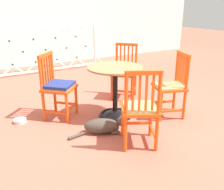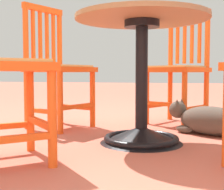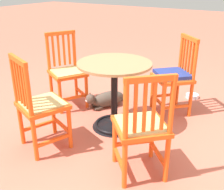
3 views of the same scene
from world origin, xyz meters
name	(u,v)px [view 1 (image 1 of 3)]	position (x,y,z in m)	size (l,w,h in m)	color
ground_plane	(128,117)	(0.00, 0.00, 0.00)	(24.00, 24.00, 0.00)	#BC604C
building_wall_backdrop	(40,10)	(0.00, 4.02, 1.40)	(10.00, 0.20, 2.80)	white
lattice_fence_panel	(34,51)	(-0.47, 3.09, 0.53)	(3.52, 0.06, 1.06)	white
cafe_table	(115,98)	(-0.12, 0.14, 0.28)	(0.76, 0.76, 0.73)	black
orange_chair_by_planter	(171,87)	(0.57, -0.23, 0.43)	(0.52, 0.52, 0.91)	#EA5619
orange_chair_tucked_in	(124,73)	(0.43, 0.73, 0.43)	(0.57, 0.57, 0.91)	#EA5619
orange_chair_facing_out	(58,87)	(-0.81, 0.53, 0.45)	(0.57, 0.57, 0.91)	#EA5619
orange_chair_near_fence	(140,110)	(-0.30, -0.66, 0.43)	(0.54, 0.54, 0.91)	#EA5619
tabby_cat	(105,126)	(-0.50, -0.22, 0.10)	(0.72, 0.38, 0.23)	#4C4238
pet_water_bowl	(20,121)	(-1.35, 0.62, 0.03)	(0.17, 0.17, 0.05)	silver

